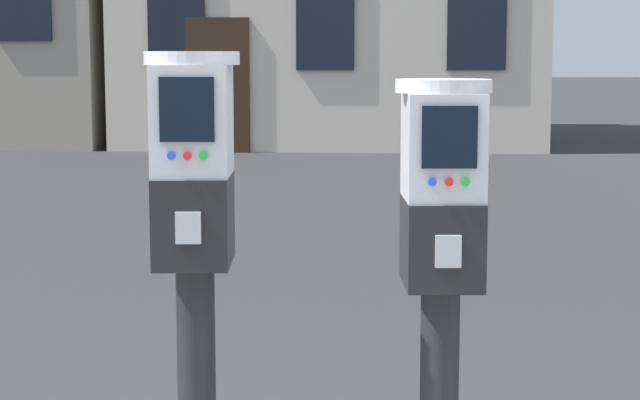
% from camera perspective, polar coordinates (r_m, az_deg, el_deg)
% --- Properties ---
extents(parking_meter_near_kerb, '(0.23, 0.26, 1.37)m').
position_cam_1_polar(parking_meter_near_kerb, '(2.55, -6.51, -1.95)').
color(parking_meter_near_kerb, black).
rests_on(parking_meter_near_kerb, sidewalk_slab).
extents(parking_meter_twin_adjacent, '(0.23, 0.26, 1.31)m').
position_cam_1_polar(parking_meter_twin_adjacent, '(2.52, 6.28, -3.05)').
color(parking_meter_twin_adjacent, black).
rests_on(parking_meter_twin_adjacent, sidewalk_slab).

